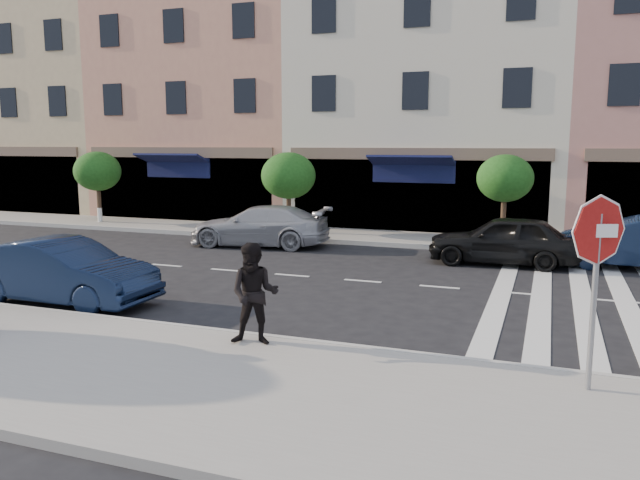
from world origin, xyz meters
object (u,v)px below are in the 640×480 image
(car_near_mid, at_px, (63,272))
(car_far_left, at_px, (259,226))
(walker, at_px, (254,294))
(car_far_mid, at_px, (504,240))
(stop_sign, at_px, (597,251))

(car_near_mid, bearing_deg, car_far_left, -3.95)
(walker, distance_m, car_far_left, 11.22)
(car_far_mid, bearing_deg, stop_sign, 9.63)
(car_far_left, xyz_separation_m, car_far_mid, (8.22, -0.53, 0.03))
(car_far_left, bearing_deg, car_near_mid, -11.33)
(walker, height_order, car_far_left, walker)
(walker, relative_size, car_far_mid, 0.40)
(car_far_left, relative_size, car_far_mid, 1.12)
(walker, distance_m, car_near_mid, 5.71)
(stop_sign, height_order, car_far_mid, stop_sign)
(car_near_mid, distance_m, car_far_mid, 12.04)
(car_far_mid, bearing_deg, car_near_mid, -48.80)
(stop_sign, relative_size, car_near_mid, 0.63)
(stop_sign, xyz_separation_m, car_far_left, (-10.08, 10.34, -1.42))
(walker, bearing_deg, car_far_left, 100.63)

